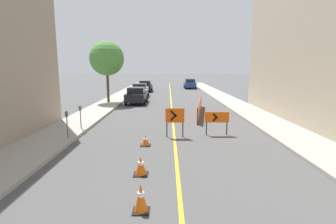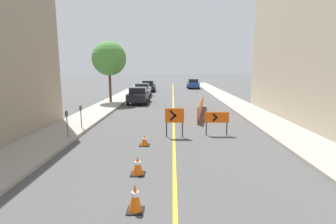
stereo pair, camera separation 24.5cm
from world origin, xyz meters
TOP-DOWN VIEW (x-y plane):
  - lane_stripe at (0.00, 30.90)m, footprint 0.12×61.80m
  - sidewalk_left at (-6.01, 30.90)m, footprint 2.44×61.80m
  - sidewalk_right at (6.01, 30.90)m, footprint 2.44×61.80m
  - traffic_cone_third at (-0.98, 9.43)m, footprint 0.42×0.42m
  - traffic_cone_fourth at (-1.22, 11.68)m, footprint 0.47×0.47m
  - traffic_cone_fifth at (-1.34, 14.92)m, footprint 0.46×0.46m
  - arrow_barricade_primary at (0.03, 16.41)m, footprint 0.95×0.08m
  - arrow_barricade_secondary at (2.22, 16.84)m, footprint 1.25×0.09m
  - safety_mesh_fence at (2.07, 23.06)m, footprint 1.25×7.79m
  - parked_car_curb_near at (-3.39, 28.97)m, footprint 1.93×4.31m
  - parked_car_curb_mid at (-3.69, 34.90)m, footprint 1.94×4.33m
  - parked_car_curb_far at (-3.63, 41.77)m, footprint 1.93×4.31m
  - parked_car_opposite_side at (3.35, 47.57)m, footprint 1.93×4.30m
  - parking_meter_near_curb at (-5.14, 15.73)m, footprint 0.12×0.11m
  - parking_meter_far_curb at (-5.14, 17.67)m, footprint 0.12×0.11m
  - street_tree_left_near at (-6.14, 28.85)m, footprint 3.26×3.26m

SIDE VIEW (x-z plane):
  - lane_stripe at x=0.00m, z-range 0.00..0.01m
  - sidewalk_left at x=-6.01m, z-range 0.00..0.16m
  - sidewalk_right at x=6.01m, z-range 0.00..0.16m
  - traffic_cone_fifth at x=-1.34m, z-range 0.00..0.49m
  - traffic_cone_fourth at x=-1.22m, z-range 0.00..0.62m
  - traffic_cone_third at x=-0.98m, z-range 0.00..0.71m
  - safety_mesh_fence at x=2.07m, z-range 0.00..1.08m
  - parked_car_curb_near at x=-3.39m, z-range 0.00..1.59m
  - parked_car_curb_mid at x=-3.69m, z-range 0.00..1.59m
  - parked_car_curb_far at x=-3.63m, z-range 0.00..1.59m
  - parked_car_opposite_side at x=3.35m, z-range 0.00..1.59m
  - arrow_barricade_secondary at x=2.22m, z-range 0.28..1.50m
  - arrow_barricade_primary at x=0.03m, z-range 0.30..1.78m
  - parking_meter_far_curb at x=-5.14m, z-range 0.43..1.71m
  - parking_meter_near_curb at x=-5.14m, z-range 0.43..1.73m
  - street_tree_left_near at x=-6.14m, z-range 1.42..7.23m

